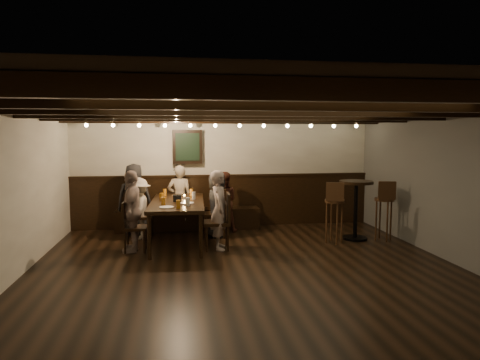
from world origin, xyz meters
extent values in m
plane|color=black|center=(0.00, 0.00, 0.00)|extent=(7.00, 7.00, 0.00)
plane|color=black|center=(0.00, 0.00, 2.40)|extent=(7.00, 7.00, 0.00)
plane|color=beige|center=(0.00, 3.50, 1.20)|extent=(6.50, 0.00, 6.50)
plane|color=#595957|center=(3.25, 0.00, 1.20)|extent=(0.00, 7.00, 7.00)
plane|color=beige|center=(-3.25, 0.00, 1.20)|extent=(0.00, 7.00, 7.00)
cube|color=black|center=(0.00, 3.46, 0.55)|extent=(6.50, 0.08, 1.10)
cube|color=black|center=(-0.80, 3.20, 0.23)|extent=(3.00, 0.45, 0.45)
cube|color=black|center=(-0.80, 3.40, 1.75)|extent=(0.62, 0.12, 0.72)
cube|color=black|center=(-0.80, 3.33, 1.75)|extent=(0.50, 0.02, 0.58)
cube|color=black|center=(0.00, -2.90, 2.31)|extent=(6.50, 0.10, 0.16)
cube|color=black|center=(0.00, -1.74, 2.31)|extent=(6.50, 0.10, 0.16)
cube|color=black|center=(0.00, -0.58, 2.31)|extent=(6.50, 0.10, 0.16)
cube|color=black|center=(0.00, 0.58, 2.31)|extent=(6.50, 0.10, 0.16)
cube|color=black|center=(0.00, 1.74, 2.31)|extent=(6.50, 0.10, 0.16)
cube|color=black|center=(0.00, 2.90, 2.31)|extent=(6.50, 0.10, 0.16)
sphere|color=#FFE099|center=(-2.75, 2.88, 2.19)|extent=(0.07, 0.07, 0.07)
sphere|color=#FFE099|center=(-1.38, 2.88, 2.19)|extent=(0.07, 0.07, 0.07)
sphere|color=#FFE099|center=(0.00, 2.88, 2.19)|extent=(0.07, 0.07, 0.07)
sphere|color=#FFE099|center=(1.38, 2.88, 2.19)|extent=(0.07, 0.07, 0.07)
sphere|color=#FFE099|center=(2.75, 2.88, 2.19)|extent=(0.07, 0.07, 0.07)
cube|color=black|center=(-1.03, 2.05, 0.76)|extent=(1.05, 2.16, 0.06)
cylinder|color=black|center=(-1.49, 1.08, 0.37)|extent=(0.06, 0.06, 0.73)
cylinder|color=black|center=(-1.40, 3.06, 0.37)|extent=(0.06, 0.06, 0.73)
cylinder|color=black|center=(-0.66, 1.04, 0.37)|extent=(0.06, 0.06, 0.73)
cylinder|color=black|center=(-0.57, 3.03, 0.37)|extent=(0.06, 0.06, 0.73)
cube|color=black|center=(-1.71, 2.53, 0.43)|extent=(0.43, 0.43, 0.05)
cube|color=black|center=(-1.89, 2.54, 0.68)|extent=(0.06, 0.41, 0.45)
cube|color=black|center=(-1.75, 1.63, 0.41)|extent=(0.41, 0.41, 0.05)
cube|color=black|center=(-1.93, 1.64, 0.65)|extent=(0.06, 0.40, 0.43)
cube|color=black|center=(-0.31, 2.47, 0.45)|extent=(0.46, 0.46, 0.05)
cube|color=black|center=(-0.11, 2.46, 0.72)|extent=(0.06, 0.44, 0.48)
cube|color=black|center=(-0.35, 1.57, 0.47)|extent=(0.47, 0.47, 0.05)
cube|color=black|center=(-0.15, 1.56, 0.74)|extent=(0.06, 0.45, 0.49)
imported|color=black|center=(-1.89, 2.99, 0.72)|extent=(0.72, 0.49, 1.43)
imported|color=gray|center=(-0.98, 3.10, 0.69)|extent=(0.52, 0.35, 1.38)
imported|color=#55291D|center=(-0.09, 2.91, 0.63)|extent=(0.63, 0.50, 1.25)
imported|color=#B2A696|center=(-1.76, 2.53, 0.59)|extent=(0.48, 0.79, 1.19)
imported|color=gray|center=(-1.80, 1.64, 0.70)|extent=(0.38, 0.84, 1.41)
imported|color=#232325|center=(-0.26, 2.47, 0.64)|extent=(0.43, 0.64, 1.28)
imported|color=#A7948D|center=(-0.30, 1.57, 0.70)|extent=(0.36, 0.52, 1.39)
cylinder|color=#BF7219|center=(-1.28, 2.76, 0.86)|extent=(0.07, 0.07, 0.14)
cylinder|color=#BF7219|center=(-0.75, 2.69, 0.86)|extent=(0.07, 0.07, 0.14)
cylinder|color=#BF7219|center=(-1.32, 2.16, 0.86)|extent=(0.07, 0.07, 0.14)
cylinder|color=silver|center=(-0.72, 2.24, 0.86)|extent=(0.07, 0.07, 0.14)
cylinder|color=#BF7219|center=(-1.27, 1.61, 0.86)|extent=(0.07, 0.07, 0.14)
cylinder|color=silver|center=(-0.85, 1.49, 0.86)|extent=(0.07, 0.07, 0.14)
cylinder|color=#BF7219|center=(-1.01, 1.25, 0.86)|extent=(0.07, 0.07, 0.14)
cylinder|color=white|center=(-1.21, 1.36, 0.80)|extent=(0.24, 0.24, 0.01)
cylinder|color=white|center=(-0.86, 1.74, 0.80)|extent=(0.24, 0.24, 0.01)
cube|color=black|center=(-1.03, 2.00, 0.85)|extent=(0.15, 0.10, 0.12)
cylinder|color=beige|center=(-0.89, 2.35, 0.82)|extent=(0.05, 0.05, 0.05)
cylinder|color=black|center=(2.35, 1.88, 0.02)|extent=(0.47, 0.47, 0.04)
cylinder|color=black|center=(2.35, 1.88, 0.55)|extent=(0.07, 0.07, 1.06)
cylinder|color=black|center=(2.35, 1.88, 1.11)|extent=(0.64, 0.64, 0.05)
cylinder|color=#321910|center=(1.85, 1.68, 0.79)|extent=(0.36, 0.36, 0.05)
cube|color=#321910|center=(1.79, 1.52, 0.98)|extent=(0.31, 0.14, 0.34)
cylinder|color=#321910|center=(2.85, 1.73, 0.79)|extent=(0.36, 0.36, 0.05)
cube|color=#321910|center=(2.81, 1.57, 0.98)|extent=(0.32, 0.10, 0.34)
camera|label=1|loc=(-1.02, -5.79, 2.00)|focal=32.00mm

